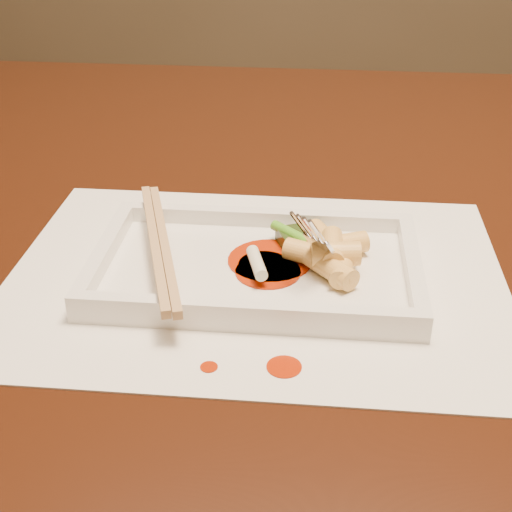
# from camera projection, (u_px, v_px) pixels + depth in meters

# --- Properties ---
(table) EXTENTS (1.40, 0.90, 0.75)m
(table) POSITION_uv_depth(u_px,v_px,m) (352.00, 277.00, 0.77)
(table) COLOR black
(table) RESTS_ON ground
(placemat) EXTENTS (0.40, 0.30, 0.00)m
(placemat) POSITION_uv_depth(u_px,v_px,m) (256.00, 276.00, 0.58)
(placemat) COLOR white
(placemat) RESTS_ON table
(sauce_splatter_a) EXTENTS (0.02, 0.02, 0.00)m
(sauce_splatter_a) POSITION_uv_depth(u_px,v_px,m) (284.00, 367.00, 0.48)
(sauce_splatter_a) COLOR #AA2405
(sauce_splatter_a) RESTS_ON placemat
(sauce_splatter_b) EXTENTS (0.01, 0.01, 0.00)m
(sauce_splatter_b) POSITION_uv_depth(u_px,v_px,m) (209.00, 367.00, 0.48)
(sauce_splatter_b) COLOR #AA2405
(sauce_splatter_b) RESTS_ON placemat
(plate_base) EXTENTS (0.26, 0.16, 0.01)m
(plate_base) POSITION_uv_depth(u_px,v_px,m) (256.00, 271.00, 0.58)
(plate_base) COLOR white
(plate_base) RESTS_ON placemat
(plate_rim_far) EXTENTS (0.26, 0.01, 0.01)m
(plate_rim_far) POSITION_uv_depth(u_px,v_px,m) (264.00, 217.00, 0.63)
(plate_rim_far) COLOR white
(plate_rim_far) RESTS_ON plate_base
(plate_rim_near) EXTENTS (0.26, 0.01, 0.01)m
(plate_rim_near) POSITION_uv_depth(u_px,v_px,m) (246.00, 312.00, 0.51)
(plate_rim_near) COLOR white
(plate_rim_near) RESTS_ON plate_base
(plate_rim_left) EXTENTS (0.01, 0.14, 0.01)m
(plate_rim_left) POSITION_uv_depth(u_px,v_px,m) (105.00, 252.00, 0.58)
(plate_rim_left) COLOR white
(plate_rim_left) RESTS_ON plate_base
(plate_rim_right) EXTENTS (0.01, 0.14, 0.01)m
(plate_rim_right) POSITION_uv_depth(u_px,v_px,m) (413.00, 267.00, 0.56)
(plate_rim_right) COLOR white
(plate_rim_right) RESTS_ON plate_base
(veg_piece) EXTENTS (0.05, 0.04, 0.01)m
(veg_piece) POSITION_uv_depth(u_px,v_px,m) (302.00, 237.00, 0.60)
(veg_piece) COLOR black
(veg_piece) RESTS_ON plate_base
(scallion_white) EXTENTS (0.02, 0.04, 0.01)m
(scallion_white) POSITION_uv_depth(u_px,v_px,m) (257.00, 263.00, 0.56)
(scallion_white) COLOR #EAEACC
(scallion_white) RESTS_ON plate_base
(scallion_green) EXTENTS (0.07, 0.06, 0.01)m
(scallion_green) POSITION_uv_depth(u_px,v_px,m) (310.00, 243.00, 0.58)
(scallion_green) COLOR #3F9217
(scallion_green) RESTS_ON plate_base
(chopstick_a) EXTENTS (0.07, 0.20, 0.01)m
(chopstick_a) POSITION_uv_depth(u_px,v_px,m) (154.00, 243.00, 0.57)
(chopstick_a) COLOR tan
(chopstick_a) RESTS_ON plate_rim_near
(chopstick_b) EXTENTS (0.07, 0.20, 0.01)m
(chopstick_b) POSITION_uv_depth(u_px,v_px,m) (164.00, 243.00, 0.57)
(chopstick_b) COLOR tan
(chopstick_b) RESTS_ON plate_rim_near
(fork) EXTENTS (0.09, 0.10, 0.14)m
(fork) POSITION_uv_depth(u_px,v_px,m) (349.00, 177.00, 0.55)
(fork) COLOR silver
(fork) RESTS_ON plate_base
(sauce_blob_0) EXTENTS (0.07, 0.07, 0.00)m
(sauce_blob_0) POSITION_uv_depth(u_px,v_px,m) (270.00, 260.00, 0.58)
(sauce_blob_0) COLOR #AA2405
(sauce_blob_0) RESTS_ON plate_base
(sauce_blob_1) EXTENTS (0.04, 0.04, 0.00)m
(sauce_blob_1) POSITION_uv_depth(u_px,v_px,m) (264.00, 264.00, 0.58)
(sauce_blob_1) COLOR #AA2405
(sauce_blob_1) RESTS_ON plate_base
(sauce_blob_2) EXTENTS (0.05, 0.05, 0.00)m
(sauce_blob_2) POSITION_uv_depth(u_px,v_px,m) (268.00, 272.00, 0.57)
(sauce_blob_2) COLOR #AA2405
(sauce_blob_2) RESTS_ON plate_base
(rice_cake_0) EXTENTS (0.05, 0.04, 0.02)m
(rice_cake_0) POSITION_uv_depth(u_px,v_px,m) (337.00, 246.00, 0.58)
(rice_cake_0) COLOR #F4D171
(rice_cake_0) RESTS_ON plate_base
(rice_cake_1) EXTENTS (0.05, 0.03, 0.02)m
(rice_cake_1) POSITION_uv_depth(u_px,v_px,m) (313.00, 255.00, 0.57)
(rice_cake_1) COLOR #F4D171
(rice_cake_1) RESTS_ON plate_base
(rice_cake_2) EXTENTS (0.04, 0.02, 0.02)m
(rice_cake_2) POSITION_uv_depth(u_px,v_px,m) (335.00, 254.00, 0.56)
(rice_cake_2) COLOR #F4D171
(rice_cake_2) RESTS_ON plate_base
(rice_cake_3) EXTENTS (0.04, 0.05, 0.02)m
(rice_cake_3) POSITION_uv_depth(u_px,v_px,m) (331.00, 268.00, 0.55)
(rice_cake_3) COLOR #F4D171
(rice_cake_3) RESTS_ON plate_base
(rice_cake_4) EXTENTS (0.04, 0.05, 0.02)m
(rice_cake_4) POSITION_uv_depth(u_px,v_px,m) (326.00, 241.00, 0.59)
(rice_cake_4) COLOR #F4D171
(rice_cake_4) RESTS_ON plate_base
(rice_cake_5) EXTENTS (0.02, 0.05, 0.02)m
(rice_cake_5) POSITION_uv_depth(u_px,v_px,m) (333.00, 248.00, 0.57)
(rice_cake_5) COLOR #F4D171
(rice_cake_5) RESTS_ON plate_base
(rice_cake_6) EXTENTS (0.02, 0.05, 0.02)m
(rice_cake_6) POSITION_uv_depth(u_px,v_px,m) (343.00, 266.00, 0.55)
(rice_cake_6) COLOR #F4D171
(rice_cake_6) RESTS_ON plate_base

